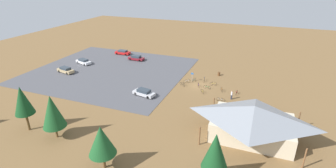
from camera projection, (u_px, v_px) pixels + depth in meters
name	position (u px, v px, depth m)	size (l,w,h in m)	color
ground	(199.00, 86.00, 57.04)	(160.00, 160.00, 0.00)	brown
parking_lot_asphalt	(110.00, 70.00, 66.06)	(37.80, 34.76, 0.05)	#4C4C51
bike_pavilion	(253.00, 120.00, 38.33)	(13.99, 10.17, 5.23)	beige
trash_bin	(219.00, 74.00, 62.66)	(0.60, 0.60, 0.90)	brown
lot_sign	(192.00, 76.00, 58.93)	(0.56, 0.08, 2.20)	#99999E
pine_far_west	(101.00, 140.00, 31.47)	(3.49, 3.49, 6.18)	brown
pine_center	(22.00, 101.00, 39.02)	(2.95, 2.95, 7.54)	brown
pine_midwest	(215.00, 151.00, 29.01)	(3.10, 3.10, 6.86)	brown
pine_east	(52.00, 111.00, 37.50)	(3.42, 3.42, 7.02)	brown
bicycle_yellow_back_row	(213.00, 84.00, 57.15)	(1.55, 0.76, 0.85)	black
bicycle_silver_yard_front	(221.00, 100.00, 50.04)	(1.72, 0.48, 0.82)	black
bicycle_red_lone_east	(237.00, 92.00, 53.07)	(0.48, 1.74, 0.82)	black
bicycle_teal_front_row	(194.00, 80.00, 59.28)	(0.55, 1.68, 0.75)	black
bicycle_black_yard_right	(182.00, 84.00, 56.97)	(1.52, 0.79, 0.81)	black
bicycle_orange_yard_left	(222.00, 90.00, 54.33)	(0.70, 1.56, 0.85)	black
bicycle_white_edge_south	(187.00, 81.00, 58.44)	(1.43, 1.08, 0.90)	black
bicycle_purple_near_porch	(199.00, 85.00, 56.46)	(0.75, 1.61, 0.84)	black
bicycle_green_near_sign	(207.00, 87.00, 55.51)	(1.68, 0.48, 0.82)	black
bicycle_blue_by_bin	(204.00, 80.00, 59.32)	(0.52, 1.76, 0.92)	black
bicycle_yellow_trailside	(202.00, 91.00, 53.58)	(0.99, 1.42, 0.80)	black
car_silver_aisle_side	(144.00, 93.00, 52.13)	(4.92, 2.61, 1.41)	#BCBCC1
car_tan_end_stall	(65.00, 70.00, 64.25)	(4.89, 2.61, 1.45)	tan
car_red_second_row	(123.00, 52.00, 78.74)	(4.61, 1.89, 1.35)	red
car_maroon_inner_stall	(136.00, 58.00, 73.52)	(4.56, 1.92, 1.41)	maroon
car_white_mid_lot	(83.00, 61.00, 70.56)	(4.96, 3.04, 1.37)	white
visitor_at_bikes	(232.00, 95.00, 50.67)	(0.36, 0.38, 1.80)	#2D3347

